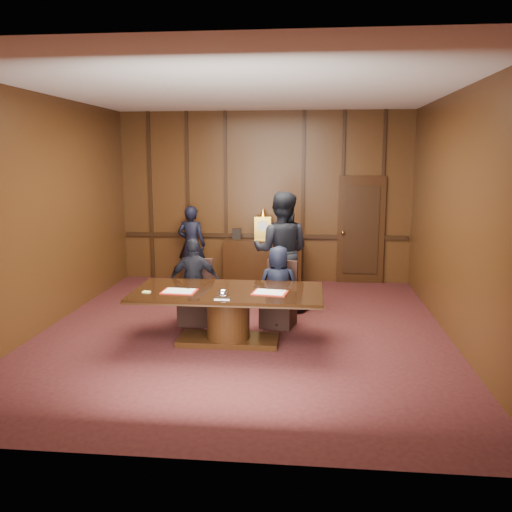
{
  "coord_description": "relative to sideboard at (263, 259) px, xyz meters",
  "views": [
    {
      "loc": [
        0.98,
        -7.7,
        2.57
      ],
      "look_at": [
        0.13,
        0.57,
        1.05
      ],
      "focal_mm": 38.0,
      "sensor_mm": 36.0,
      "label": 1
    }
  ],
  "objects": [
    {
      "name": "notepad",
      "position": [
        -1.24,
        -4.0,
        0.28
      ],
      "size": [
        0.11,
        0.09,
        0.01
      ],
      "primitive_type": "cube",
      "rotation": [
        0.0,
        0.0,
        -0.19
      ],
      "color": "#E6E972",
      "rests_on": "conference_table"
    },
    {
      "name": "conference_table",
      "position": [
        -0.15,
        -3.76,
        0.02
      ],
      "size": [
        2.62,
        1.32,
        0.76
      ],
      "color": "black",
      "rests_on": "ground"
    },
    {
      "name": "signatory_left",
      "position": [
        -0.8,
        -2.96,
        0.19
      ],
      "size": [
        0.84,
        0.47,
        1.35
      ],
      "primitive_type": "imported",
      "rotation": [
        0.0,
        0.0,
        3.32
      ],
      "color": "black",
      "rests_on": "ground"
    },
    {
      "name": "chair_right",
      "position": [
        0.51,
        -2.88,
        -0.19
      ],
      "size": [
        0.57,
        0.57,
        0.99
      ],
      "rotation": [
        0.0,
        0.0,
        -0.22
      ],
      "color": "black",
      "rests_on": "ground"
    },
    {
      "name": "signatory_right",
      "position": [
        0.5,
        -2.96,
        0.14
      ],
      "size": [
        0.62,
        0.41,
        1.26
      ],
      "primitive_type": "imported",
      "rotation": [
        0.0,
        0.0,
        3.15
      ],
      "color": "black",
      "rests_on": "ground"
    },
    {
      "name": "witness_left",
      "position": [
        -1.46,
        -0.16,
        0.32
      ],
      "size": [
        0.62,
        0.44,
        1.6
      ],
      "primitive_type": "imported",
      "rotation": [
        0.0,
        0.0,
        3.04
      ],
      "color": "black",
      "rests_on": "ground"
    },
    {
      "name": "chair_left",
      "position": [
        -0.8,
        -2.88,
        -0.19
      ],
      "size": [
        0.48,
        0.48,
        0.99
      ],
      "rotation": [
        0.0,
        0.0,
        -0.01
      ],
      "color": "black",
      "rests_on": "ground"
    },
    {
      "name": "sideboard",
      "position": [
        0.0,
        0.0,
        0.0
      ],
      "size": [
        1.6,
        0.45,
        1.54
      ],
      "color": "black",
      "rests_on": "ground"
    },
    {
      "name": "inkstand",
      "position": [
        -0.15,
        -4.21,
        0.33
      ],
      "size": [
        0.2,
        0.14,
        0.12
      ],
      "color": "white",
      "rests_on": "conference_table"
    },
    {
      "name": "folder_left",
      "position": [
        -0.8,
        -3.92,
        0.28
      ],
      "size": [
        0.47,
        0.35,
        0.02
      ],
      "rotation": [
        0.0,
        0.0,
        -0.05
      ],
      "color": "#B61B10",
      "rests_on": "conference_table"
    },
    {
      "name": "witness_right",
      "position": [
        0.49,
        -1.98,
        0.52
      ],
      "size": [
        1.05,
        0.86,
        2.01
      ],
      "primitive_type": "imported",
      "rotation": [
        0.0,
        0.0,
        3.04
      ],
      "color": "black",
      "rests_on": "ground"
    },
    {
      "name": "room",
      "position": [
        0.07,
        -3.12,
        1.24
      ],
      "size": [
        7.0,
        7.04,
        3.5
      ],
      "color": "#340E11",
      "rests_on": "ground"
    },
    {
      "name": "folder_right",
      "position": [
        0.44,
        -3.86,
        0.28
      ],
      "size": [
        0.5,
        0.39,
        0.02
      ],
      "rotation": [
        0.0,
        0.0,
        -0.14
      ],
      "color": "#B61B10",
      "rests_on": "conference_table"
    }
  ]
}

